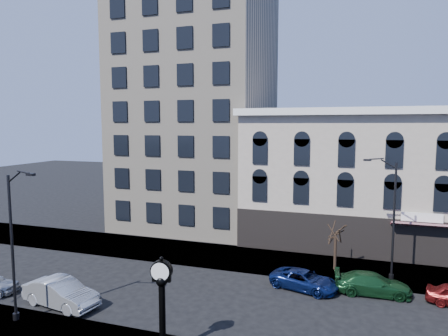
% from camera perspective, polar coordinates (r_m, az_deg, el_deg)
% --- Properties ---
extents(ground, '(160.00, 160.00, 0.00)m').
position_cam_1_polar(ground, '(27.72, -6.85, -17.40)').
color(ground, black).
rests_on(ground, ground).
extents(sidewalk_far, '(160.00, 6.00, 0.12)m').
position_cam_1_polar(sidewalk_far, '(34.62, -1.09, -12.38)').
color(sidewalk_far, gray).
rests_on(sidewalk_far, ground).
extents(cream_tower, '(15.90, 15.40, 42.50)m').
position_cam_1_polar(cream_tower, '(45.94, -3.93, 16.47)').
color(cream_tower, '#C2B39C').
rests_on(cream_tower, ground).
extents(victorian_row, '(22.60, 11.19, 12.50)m').
position_cam_1_polar(victorian_row, '(39.20, 19.74, -1.65)').
color(victorian_row, '#B5A795').
rests_on(victorian_row, ground).
extents(street_clock, '(1.09, 1.09, 4.80)m').
position_cam_1_polar(street_clock, '(20.34, -8.82, -19.43)').
color(street_clock, black).
rests_on(street_clock, sidewalk_near).
extents(street_lamp_near, '(2.24, 0.64, 8.71)m').
position_cam_1_polar(street_lamp_near, '(24.35, -27.45, -4.86)').
color(street_lamp_near, black).
rests_on(street_lamp_near, sidewalk_near).
extents(street_lamp_far, '(2.29, 0.35, 8.83)m').
position_cam_1_polar(street_lamp_far, '(30.11, 22.06, -2.46)').
color(street_lamp_far, black).
rests_on(street_lamp_far, sidewalk_far).
extents(bare_tree_far, '(2.42, 2.42, 4.15)m').
position_cam_1_polar(bare_tree_far, '(31.62, 15.69, -8.39)').
color(bare_tree_far, '#312218').
rests_on(bare_tree_far, sidewalk_far).
extents(car_near_b, '(5.25, 2.51, 1.66)m').
position_cam_1_polar(car_near_b, '(27.46, -22.27, -16.19)').
color(car_near_b, '#A5A8AD').
rests_on(car_near_b, ground).
extents(car_far_a, '(5.00, 3.30, 1.28)m').
position_cam_1_polar(car_far_a, '(28.49, 11.39, -15.43)').
color(car_far_a, '#0C194C').
rests_on(car_far_a, ground).
extents(car_far_b, '(4.93, 2.25, 1.40)m').
position_cam_1_polar(car_far_b, '(28.92, 20.46, -15.24)').
color(car_far_b, '#143F1E').
rests_on(car_far_b, ground).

